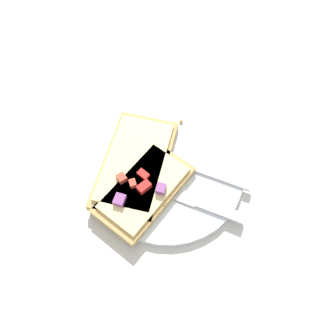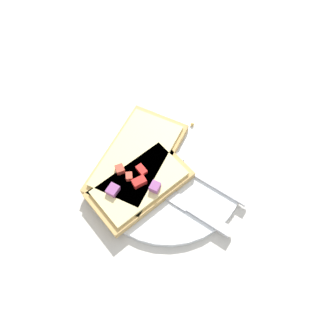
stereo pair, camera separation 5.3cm
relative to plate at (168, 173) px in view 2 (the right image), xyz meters
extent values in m
plane|color=beige|center=(0.00, 0.00, -0.01)|extent=(4.00, 4.00, 0.00)
cylinder|color=white|center=(0.00, 0.00, 0.00)|extent=(0.25, 0.25, 0.01)
cube|color=silver|center=(0.04, 0.06, 0.01)|extent=(0.10, 0.09, 0.01)
cube|color=silver|center=(-0.02, 0.01, 0.01)|extent=(0.05, 0.05, 0.01)
cube|color=silver|center=(-0.06, -0.01, 0.01)|extent=(0.02, 0.02, 0.00)
cube|color=silver|center=(-0.05, -0.02, 0.01)|extent=(0.02, 0.02, 0.00)
cube|color=silver|center=(-0.05, -0.02, 0.01)|extent=(0.02, 0.02, 0.00)
cube|color=silver|center=(-0.04, -0.03, 0.01)|extent=(0.02, 0.02, 0.00)
cube|color=silver|center=(0.10, 0.04, 0.01)|extent=(0.07, 0.06, 0.01)
cube|color=silver|center=(0.02, -0.02, 0.01)|extent=(0.10, 0.10, 0.00)
cube|color=tan|center=(-0.03, -0.04, 0.01)|extent=(0.21, 0.20, 0.01)
cube|color=beige|center=(-0.03, -0.04, 0.02)|extent=(0.18, 0.17, 0.01)
cube|color=#D14733|center=(-0.01, -0.08, 0.03)|extent=(0.02, 0.01, 0.01)
cube|color=#D14733|center=(0.01, -0.06, 0.03)|extent=(0.01, 0.01, 0.01)
cube|color=tan|center=(0.02, -0.05, 0.01)|extent=(0.15, 0.18, 0.01)
cube|color=beige|center=(0.02, -0.05, 0.02)|extent=(0.13, 0.16, 0.01)
cube|color=#934C8E|center=(0.04, -0.03, 0.03)|extent=(0.02, 0.02, 0.01)
cube|color=red|center=(0.00, -0.04, 0.03)|extent=(0.02, 0.02, 0.01)
cube|color=#934C8E|center=(0.02, -0.09, 0.03)|extent=(0.02, 0.02, 0.01)
cube|color=red|center=(0.02, -0.05, 0.03)|extent=(0.02, 0.02, 0.01)
sphere|color=tan|center=(-0.08, 0.06, 0.01)|extent=(0.01, 0.01, 0.01)
sphere|color=tan|center=(0.00, -0.01, 0.01)|extent=(0.01, 0.01, 0.01)
sphere|color=tan|center=(0.00, -0.04, 0.01)|extent=(0.01, 0.01, 0.01)
camera|label=1|loc=(0.23, -0.11, 0.48)|focal=35.00mm
camera|label=2|loc=(0.25, -0.06, 0.48)|focal=35.00mm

